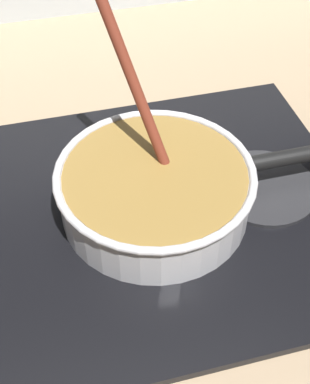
{
  "coord_description": "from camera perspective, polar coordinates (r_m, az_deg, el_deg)",
  "views": [
    {
      "loc": [
        -0.01,
        -0.3,
        0.56
      ],
      "look_at": [
        0.12,
        0.18,
        0.05
      ],
      "focal_mm": 50.14,
      "sensor_mm": 36.0,
      "label": 1
    }
  ],
  "objects": [
    {
      "name": "hob_plate",
      "position": [
        0.74,
        -0.0,
        -2.15
      ],
      "size": [
        0.56,
        0.48,
        0.01
      ],
      "primitive_type": "cube",
      "color": "black",
      "rests_on": "ground"
    },
    {
      "name": "spare_burner",
      "position": [
        0.78,
        11.53,
        0.54
      ],
      "size": [
        0.15,
        0.15,
        0.01
      ],
      "primitive_type": "cylinder",
      "color": "#262628",
      "rests_on": "hob_plate"
    },
    {
      "name": "cooking_pan",
      "position": [
        0.71,
        0.11,
        0.35
      ],
      "size": [
        0.4,
        0.26,
        0.27
      ],
      "color": "silver",
      "rests_on": "hob_plate"
    },
    {
      "name": "burner_ring",
      "position": [
        0.73,
        -0.0,
        -1.63
      ],
      "size": [
        0.19,
        0.19,
        0.01
      ],
      "primitive_type": "torus",
      "color": "#592D0C",
      "rests_on": "hob_plate"
    },
    {
      "name": "ground",
      "position": [
        0.65,
        -6.13,
        -17.1
      ],
      "size": [
        2.4,
        1.6,
        0.04
      ],
      "primitive_type": "cube",
      "color": "#9E8466"
    }
  ]
}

